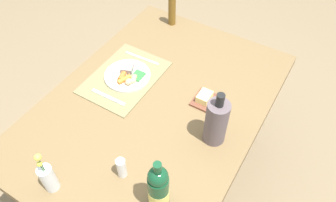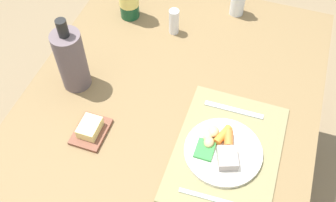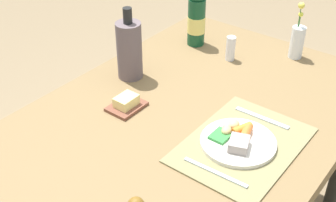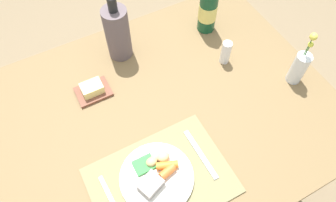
{
  "view_description": "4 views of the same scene",
  "coord_description": "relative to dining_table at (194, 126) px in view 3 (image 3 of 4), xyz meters",
  "views": [
    {
      "loc": [
        0.87,
        0.6,
        1.97
      ],
      "look_at": [
        0.03,
        0.1,
        0.85
      ],
      "focal_mm": 35.0,
      "sensor_mm": 36.0,
      "label": 1
    },
    {
      "loc": [
        -0.71,
        -0.26,
        1.82
      ],
      "look_at": [
        -0.0,
        -0.02,
        0.83
      ],
      "focal_mm": 42.02,
      "sensor_mm": 36.0,
      "label": 2
    },
    {
      "loc": [
        -1.09,
        -0.72,
        1.67
      ],
      "look_at": [
        -0.09,
        0.05,
        0.81
      ],
      "focal_mm": 48.08,
      "sensor_mm": 36.0,
      "label": 3
    },
    {
      "loc": [
        -0.2,
        -0.54,
        1.75
      ],
      "look_at": [
        0.07,
        -0.03,
        0.86
      ],
      "focal_mm": 33.42,
      "sensor_mm": 36.0,
      "label": 4
    }
  ],
  "objects": [
    {
      "name": "butter_dish",
      "position": [
        -0.14,
        0.2,
        0.09
      ],
      "size": [
        0.13,
        0.1,
        0.05
      ],
      "color": "brown",
      "rests_on": "dining_table"
    },
    {
      "name": "dinner_plate",
      "position": [
        -0.08,
        -0.22,
        0.09
      ],
      "size": [
        0.24,
        0.24,
        0.04
      ],
      "color": "silver",
      "rests_on": "placemat"
    },
    {
      "name": "cooler_bottle",
      "position": [
        0.04,
        0.34,
        0.19
      ],
      "size": [
        0.1,
        0.1,
        0.29
      ],
      "color": "#615357",
      "rests_on": "dining_table"
    },
    {
      "name": "flower_vase",
      "position": [
        0.59,
        -0.11,
        0.15
      ],
      "size": [
        0.06,
        0.06,
        0.24
      ],
      "color": "silver",
      "rests_on": "dining_table"
    },
    {
      "name": "knife",
      "position": [
        0.09,
        -0.22,
        0.08
      ],
      "size": [
        0.02,
        0.2,
        0.0
      ],
      "primitive_type": "cube",
      "rotation": [
        0.0,
        0.0,
        0.02
      ],
      "color": "silver",
      "rests_on": "placemat"
    },
    {
      "name": "fork",
      "position": [
        -0.23,
        -0.24,
        0.08
      ],
      "size": [
        0.02,
        0.21,
        0.0
      ],
      "primitive_type": "cube",
      "rotation": [
        0.0,
        0.0,
        0.04
      ],
      "color": "silver",
      "rests_on": "placemat"
    },
    {
      "name": "dining_table",
      "position": [
        0.0,
        0.0,
        0.0
      ],
      "size": [
        1.41,
        1.0,
        0.75
      ],
      "color": "brown",
      "rests_on": "ground_plane"
    },
    {
      "name": "placemat",
      "position": [
        -0.07,
        -0.23,
        0.07
      ],
      "size": [
        0.45,
        0.32,
        0.01
      ],
      "primitive_type": "cube",
      "color": "olive",
      "rests_on": "dining_table"
    },
    {
      "name": "wine_bottle",
      "position": [
        0.43,
        0.3,
        0.2
      ],
      "size": [
        0.08,
        0.08,
        0.31
      ],
      "color": "#144829",
      "rests_on": "dining_table"
    },
    {
      "name": "salt_shaker",
      "position": [
        0.4,
        0.1,
        0.12
      ],
      "size": [
        0.04,
        0.04,
        0.11
      ],
      "primitive_type": "cylinder",
      "color": "white",
      "rests_on": "dining_table"
    }
  ]
}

